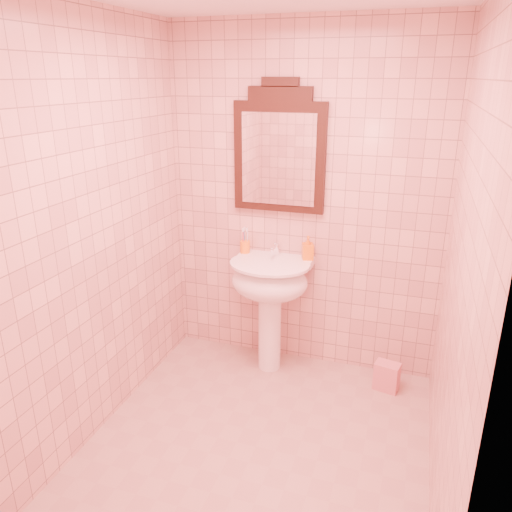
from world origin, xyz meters
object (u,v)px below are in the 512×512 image
(pedestal_sink, at_px, (270,288))
(towel, at_px, (387,376))
(mirror, at_px, (279,152))
(toothbrush_cup, at_px, (245,247))
(soap_dispenser, at_px, (308,248))

(pedestal_sink, bearing_deg, towel, -0.81)
(mirror, height_order, toothbrush_cup, mirror)
(towel, bearing_deg, mirror, 166.36)
(pedestal_sink, xyz_separation_m, mirror, (0.00, 0.20, 0.96))
(pedestal_sink, height_order, towel, pedestal_sink)
(mirror, distance_m, towel, 1.77)
(mirror, xyz_separation_m, soap_dispenser, (0.24, -0.05, -0.67))
(pedestal_sink, xyz_separation_m, soap_dispenser, (0.24, 0.15, 0.29))
(pedestal_sink, xyz_separation_m, towel, (0.88, -0.01, -0.56))
(soap_dispenser, bearing_deg, mirror, 148.28)
(toothbrush_cup, bearing_deg, mirror, 13.24)
(pedestal_sink, xyz_separation_m, toothbrush_cup, (-0.24, 0.14, 0.25))
(soap_dispenser, height_order, towel, soap_dispenser)
(toothbrush_cup, relative_size, towel, 0.82)
(toothbrush_cup, bearing_deg, towel, -7.99)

